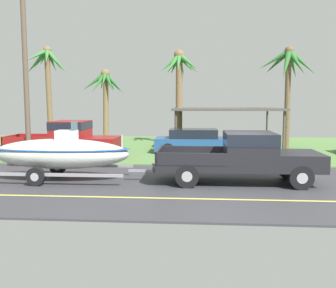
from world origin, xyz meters
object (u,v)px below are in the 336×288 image
palm_tree_far_left (105,88)px  carport_awning (226,110)px  boat_on_trailer (60,153)px  palm_tree_mid (179,75)px  parked_pickup_background (70,138)px  palm_tree_near_right (47,69)px  parked_sedan_near (197,141)px  pickup_truck_towing (248,155)px  palm_tree_near_left (288,73)px  utility_pole (25,65)px

palm_tree_far_left → carport_awning: bearing=-20.0°
boat_on_trailer → palm_tree_mid: palm_tree_mid is taller
parked_pickup_background → palm_tree_far_left: (-0.37, 9.06, 2.90)m
carport_awning → palm_tree_near_right: size_ratio=1.00×
parked_sedan_near → carport_awning: size_ratio=0.71×
pickup_truck_towing → palm_tree_far_left: (-8.62, 14.24, 2.94)m
parked_pickup_background → boat_on_trailer: bearing=-75.2°
palm_tree_near_left → parked_pickup_background: bearing=-160.8°
parked_pickup_background → palm_tree_near_right: (-3.91, 6.99, 4.07)m
parked_sedan_near → palm_tree_mid: size_ratio=0.75×
palm_tree_far_left → palm_tree_mid: bearing=-25.2°
carport_awning → utility_pole: (-9.99, -7.05, 2.24)m
carport_awning → palm_tree_mid: 3.85m
parked_pickup_background → palm_tree_mid: bearing=50.8°
parked_sedan_near → palm_tree_far_left: 9.99m
parked_sedan_near → carport_awning: bearing=61.0°
pickup_truck_towing → palm_tree_near_right: size_ratio=0.89×
boat_on_trailer → carport_awning: size_ratio=0.94×
palm_tree_near_left → palm_tree_mid: size_ratio=0.97×
palm_tree_near_left → utility_pole: (-13.41, -5.22, 0.05)m
parked_pickup_background → palm_tree_near_left: size_ratio=0.95×
carport_awning → palm_tree_near_right: (-12.21, 1.07, 2.73)m
carport_awning → parked_sedan_near: bearing=-119.0°
boat_on_trailer → carport_awning: 13.16m
palm_tree_far_left → utility_pole: bearing=-97.4°
pickup_truck_towing → boat_on_trailer: size_ratio=0.94×
boat_on_trailer → parked_pickup_background: bearing=104.8°
boat_on_trailer → palm_tree_near_right: 13.89m
parked_pickup_background → utility_pole: utility_pole is taller
boat_on_trailer → palm_tree_mid: bearing=71.5°
boat_on_trailer → palm_tree_far_left: palm_tree_far_left is taller
palm_tree_near_left → palm_tree_mid: palm_tree_mid is taller
palm_tree_near_right → palm_tree_mid: 9.18m
parked_pickup_background → palm_tree_mid: palm_tree_mid is taller
palm_tree_mid → utility_pole: (-6.93, -7.55, -0.04)m
palm_tree_mid → palm_tree_far_left: (-5.62, 2.65, -0.72)m
parked_sedan_near → palm_tree_mid: 5.72m
boat_on_trailer → parked_pickup_background: boat_on_trailer is taller
parked_sedan_near → palm_tree_near_left: size_ratio=0.78×
parked_sedan_near → palm_tree_near_right: bearing=156.6°
boat_on_trailer → parked_sedan_near: 9.20m
pickup_truck_towing → boat_on_trailer: bearing=180.0°
pickup_truck_towing → parked_sedan_near: (-1.83, 7.69, -0.35)m
boat_on_trailer → palm_tree_near_left: (10.36, 9.26, 3.60)m
boat_on_trailer → palm_tree_near_left: 14.35m
boat_on_trailer → carport_awning: bearing=58.0°
boat_on_trailer → palm_tree_far_left: 14.65m
carport_awning → palm_tree_mid: (-3.06, 0.51, 2.28)m
parked_pickup_background → palm_tree_far_left: bearing=92.4°
palm_tree_near_left → carport_awning: bearing=151.9°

